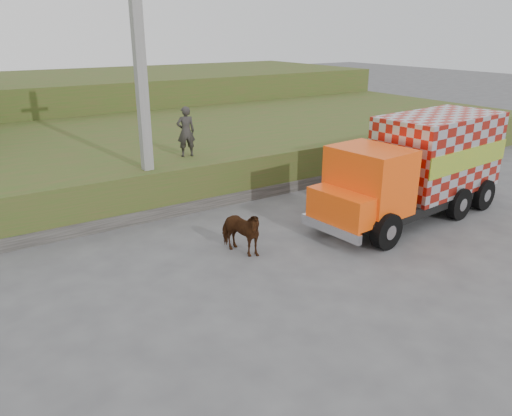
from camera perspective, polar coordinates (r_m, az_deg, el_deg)
ground at (r=13.01m, az=-0.06°, el=-5.82°), size 120.00×120.00×0.00m
embankment at (r=21.40m, az=-14.98°, el=5.93°), size 40.00×12.00×1.50m
embankment_far at (r=32.72m, az=-22.11°, el=11.11°), size 40.00×12.00×3.00m
retaining_strip at (r=15.67m, az=-14.76°, el=-1.15°), size 16.00×0.50×0.40m
utility_pole at (r=15.48m, az=-12.95°, el=13.56°), size 1.20×0.30×8.00m
cargo_truck at (r=16.32m, az=18.10°, el=4.55°), size 7.18×2.99×3.12m
cow at (r=13.06m, az=-1.87°, el=-2.72°), size 1.10×1.62×1.25m
pedestrian at (r=17.24m, az=-8.02°, el=8.65°), size 0.70×0.54×1.70m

